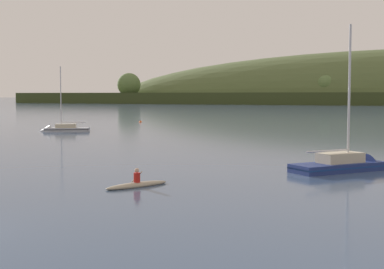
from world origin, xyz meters
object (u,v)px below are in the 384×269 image
at_px(sailboat_near_mooring, 348,169).
at_px(mooring_buoy_foreground, 140,122).
at_px(sailboat_far_left, 61,131).
at_px(canoe_with_paddler, 137,185).

relative_size(sailboat_near_mooring, mooring_buoy_foreground, 17.12).
xyz_separation_m(sailboat_near_mooring, sailboat_far_left, (-37.53, 21.69, 0.00)).
distance_m(sailboat_near_mooring, mooring_buoy_foreground, 60.91).
height_order(sailboat_near_mooring, canoe_with_paddler, sailboat_near_mooring).
bearing_deg(mooring_buoy_foreground, sailboat_far_left, -83.84).
bearing_deg(canoe_with_paddler, mooring_buoy_foreground, 54.93).
bearing_deg(sailboat_far_left, canoe_with_paddler, 102.66).
distance_m(sailboat_far_left, canoe_with_paddler, 43.19).
bearing_deg(sailboat_near_mooring, canoe_with_paddler, 178.65).
xyz_separation_m(sailboat_far_left, canoe_with_paddler, (29.07, -31.95, -0.01)).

